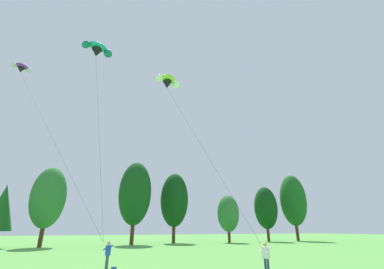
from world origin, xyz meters
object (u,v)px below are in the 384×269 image
(kite_flyer_near, at_px, (108,253))
(kite_flyer_mid, at_px, (266,256))
(parafoil_kite_far_teal, at_px, (97,49))
(parafoil_kite_high_purple, at_px, (21,68))
(parafoil_kite_mid_lime_white, at_px, (168,82))

(kite_flyer_near, relative_size, kite_flyer_mid, 1.00)
(kite_flyer_near, distance_m, parafoil_kite_far_teal, 23.77)
(kite_flyer_near, height_order, parafoil_kite_high_purple, parafoil_kite_high_purple)
(parafoil_kite_high_purple, bearing_deg, kite_flyer_near, -48.03)
(kite_flyer_near, bearing_deg, parafoil_kite_far_teal, 106.75)
(parafoil_kite_high_purple, bearing_deg, parafoil_kite_far_teal, -16.70)
(parafoil_kite_far_teal, bearing_deg, kite_flyer_mid, -52.75)
(kite_flyer_mid, relative_size, parafoil_kite_mid_lime_white, 0.11)
(parafoil_kite_high_purple, distance_m, parafoil_kite_far_teal, 8.59)
(kite_flyer_near, xyz_separation_m, parafoil_kite_mid_lime_white, (4.29, 2.89, 15.12))
(kite_flyer_near, height_order, parafoil_kite_far_teal, parafoil_kite_far_teal)
(kite_flyer_near, relative_size, parafoil_kite_high_purple, 0.09)
(parafoil_kite_high_purple, height_order, parafoil_kite_far_teal, parafoil_kite_far_teal)
(parafoil_kite_mid_lime_white, distance_m, parafoil_kite_far_teal, 11.63)
(kite_flyer_mid, relative_size, parafoil_kite_far_teal, 0.08)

